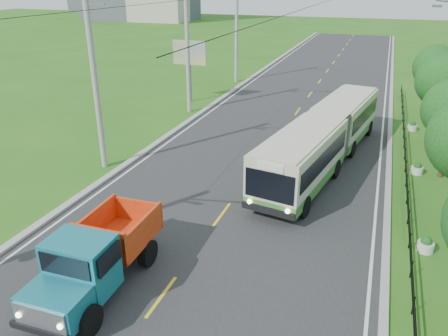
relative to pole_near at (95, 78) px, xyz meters
The scene contains 20 objects.
ground 13.24m from the pole_near, 47.45° to the right, with size 240.00×240.00×0.00m, color #245F16.
road 14.67m from the pole_near, 53.09° to the left, with size 14.00×120.00×0.02m, color #28282B.
curb_left 12.14m from the pole_near, 84.48° to the left, with size 0.40×120.00×0.15m, color #9E9E99.
curb_right 19.60m from the pole_near, 35.52° to the left, with size 0.30×120.00×0.10m, color #9E9E99.
edge_line_left 12.22m from the pole_near, 81.66° to the left, with size 0.12×120.00×0.00m, color silver.
edge_line_right 19.21m from the pole_near, 36.41° to the left, with size 0.12×120.00×0.00m, color silver.
centre_dash 13.23m from the pole_near, 47.45° to the right, with size 0.12×2.20×0.00m, color yellow.
railing_right 17.68m from the pole_near, 17.09° to the left, with size 0.04×40.00×0.60m, color black.
pole_near is the anchor object (origin of this frame).
pole_mid 12.00m from the pole_near, 90.00° to the left, with size 3.51×0.32×10.00m.
pole_far 24.00m from the pole_near, 90.00° to the left, with size 3.51×0.32×10.00m.
tree_fifth 21.31m from the pole_near, 31.59° to the left, with size 3.48×3.52×5.80m.
tree_back 24.98m from the pole_near, 43.41° to the left, with size 3.30×3.36×5.50m.
streetlight_far 26.80m from the pole_near, 45.14° to the left, with size 3.02×0.20×9.07m.
planter_near 17.79m from the pole_near, 10.09° to the right, with size 0.64×0.64×0.67m.
planter_mid 18.23m from the pole_near, 16.52° to the left, with size 0.64×0.64×0.67m.
planter_far 21.83m from the pole_near, 37.63° to the left, with size 0.64×0.64×0.67m.
billboard_left 15.10m from the pole_near, 94.72° to the left, with size 3.00×0.20×5.20m.
bus 13.01m from the pole_near, 21.08° to the left, with size 5.05×15.74×3.00m.
dump_truck 11.65m from the pole_near, 57.07° to the right, with size 2.39×5.83×2.43m.
Camera 1 is at (6.04, -10.45, 9.98)m, focal length 35.00 mm.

